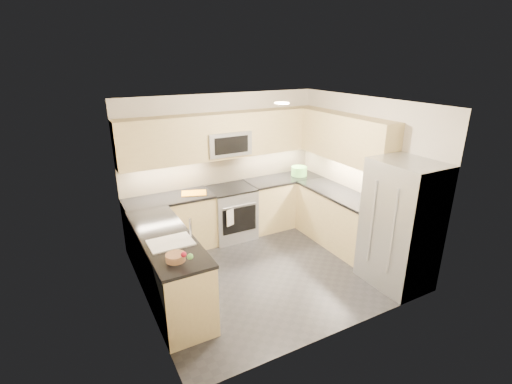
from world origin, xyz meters
name	(u,v)px	position (x,y,z in m)	size (l,w,h in m)	color
floor	(267,269)	(0.00, 0.00, 0.00)	(3.60, 3.20, 0.00)	#26272C
ceiling	(269,103)	(0.00, 0.00, 2.50)	(3.60, 3.20, 0.02)	beige
wall_back	(223,165)	(0.00, 1.60, 1.25)	(3.60, 0.02, 2.50)	beige
wall_front	(343,239)	(0.00, -1.60, 1.25)	(3.60, 0.02, 2.50)	beige
wall_left	(138,217)	(-1.80, 0.00, 1.25)	(0.02, 3.20, 2.50)	beige
wall_right	(363,175)	(1.80, 0.00, 1.25)	(0.02, 3.20, 2.50)	beige
base_cab_back_left	(171,225)	(-1.09, 1.30, 0.45)	(1.42, 0.60, 0.90)	#D9C183
base_cab_back_right	(282,202)	(1.09, 1.30, 0.45)	(1.42, 0.60, 0.90)	#D9C183
base_cab_right	(339,220)	(1.50, 0.15, 0.45)	(0.60, 1.70, 0.90)	#D9C183
base_cab_peninsula	(168,269)	(-1.50, 0.00, 0.45)	(0.60, 2.00, 0.90)	#D9C183
countertop_back_left	(169,199)	(-1.09, 1.30, 0.92)	(1.42, 0.63, 0.04)	black
countertop_back_right	(283,179)	(1.09, 1.30, 0.92)	(1.42, 0.63, 0.04)	black
countertop_right	(341,194)	(1.50, 0.15, 0.92)	(0.63, 1.70, 0.04)	black
countertop_peninsula	(165,237)	(-1.50, 0.00, 0.92)	(0.63, 2.00, 0.04)	black
upper_cab_back	(226,135)	(0.00, 1.43, 1.83)	(3.60, 0.35, 0.75)	#D9C183
upper_cab_right	(346,138)	(1.62, 0.28, 1.83)	(0.35, 1.95, 0.75)	#D9C183
backsplash_back	(223,169)	(0.00, 1.60, 1.20)	(3.60, 0.01, 0.51)	tan
backsplash_right	(344,171)	(1.80, 0.45, 1.20)	(0.01, 2.30, 0.51)	tan
gas_range	(231,213)	(0.00, 1.28, 0.46)	(0.76, 0.65, 0.91)	#A7AAAF
range_cooktop	(231,189)	(0.00, 1.28, 0.92)	(0.76, 0.65, 0.03)	black
oven_door_glass	(239,220)	(0.00, 0.95, 0.45)	(0.62, 0.02, 0.45)	black
oven_handle	(240,206)	(0.00, 0.93, 0.72)	(0.02, 0.02, 0.60)	#B2B5BA
microwave	(227,143)	(0.00, 1.40, 1.70)	(0.76, 0.40, 0.40)	gray
microwave_door	(232,145)	(0.00, 1.20, 1.70)	(0.60, 0.01, 0.28)	black
refrigerator	(401,225)	(1.45, -1.15, 0.90)	(0.70, 0.90, 1.80)	#9EA2A6
fridge_handle_left	(392,232)	(1.08, -1.33, 0.95)	(0.02, 0.02, 1.20)	#B2B5BA
fridge_handle_right	(372,222)	(1.08, -0.97, 0.95)	(0.02, 0.02, 1.20)	#B2B5BA
sink_basin	(171,248)	(-1.50, -0.25, 0.88)	(0.52, 0.38, 0.16)	white
faucet	(191,228)	(-1.24, -0.25, 1.08)	(0.03, 0.03, 0.28)	silver
utensil_bowl	(299,171)	(1.43, 1.28, 1.03)	(0.30, 0.30, 0.17)	#65C153
cutting_board	(194,193)	(-0.67, 1.28, 0.95)	(0.40, 0.28, 0.01)	orange
fruit_basket	(176,257)	(-1.57, -0.67, 0.98)	(0.22, 0.22, 0.08)	#A5724D
fruit_apple	(184,254)	(-1.50, -0.78, 1.05)	(0.06, 0.06, 0.06)	#B2142D
fruit_pear	(190,257)	(-1.46, -0.86, 1.05)	(0.07, 0.07, 0.07)	#55A145
dish_towel_check	(230,218)	(-0.19, 0.91, 0.55)	(0.15, 0.01, 0.29)	white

